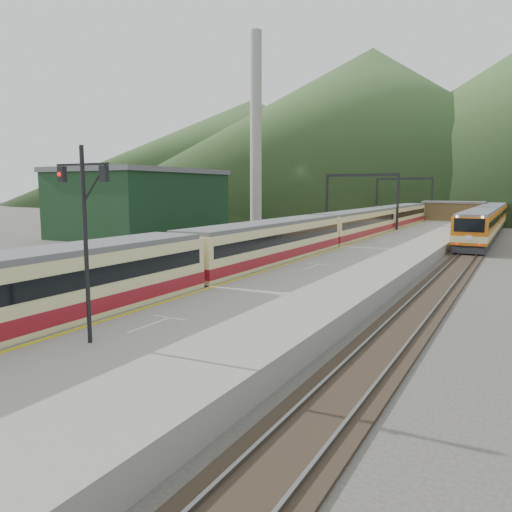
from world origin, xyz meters
The scene contains 17 objects.
track_main centered at (0.00, 40.00, 0.07)m, with size 2.60×200.00×0.23m.
track_far centered at (-5.00, 40.00, 0.07)m, with size 2.60×200.00×0.23m.
track_second centered at (11.50, 40.00, 0.07)m, with size 2.60×200.00×0.23m.
platform centered at (5.60, 38.00, 0.50)m, with size 8.00×100.00×1.00m, color gray.
gantry_near centered at (-2.85, 55.00, 5.59)m, with size 9.55×0.25×8.00m.
gantry_far centered at (-2.85, 80.00, 5.59)m, with size 9.55×0.25×8.00m.
warehouse centered at (-28.00, 42.00, 4.32)m, with size 14.50×20.50×8.60m.
smokestack centered at (-22.00, 62.00, 15.00)m, with size 1.80×1.80×30.00m, color #9E998E.
station_shed centered at (5.60, 78.00, 2.57)m, with size 9.40×4.40×3.10m.
hill_a centered at (-40.00, 190.00, 30.00)m, with size 180.00×180.00×60.00m, color #354F24.
hill_d centered at (-120.00, 240.00, 27.50)m, with size 200.00×200.00×55.00m, color #354F24.
main_train centered at (0.00, 34.06, 2.08)m, with size 3.03×82.86×3.69m.
second_train centered at (11.50, 72.01, 2.13)m, with size 3.11×63.80×3.80m.
signal_mast centered at (3.48, 3.41, 4.93)m, with size 2.20×0.23×6.40m.
short_signal_a centered at (-3.28, 6.99, 1.46)m, with size 0.23×0.17×2.27m.
short_signal_b centered at (-2.61, 35.29, 1.46)m, with size 0.25×0.20×2.27m.
short_signal_c centered at (-6.53, 15.81, 1.46)m, with size 0.26×0.21×2.27m.
Camera 1 is at (15.90, -8.00, 6.03)m, focal length 35.00 mm.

